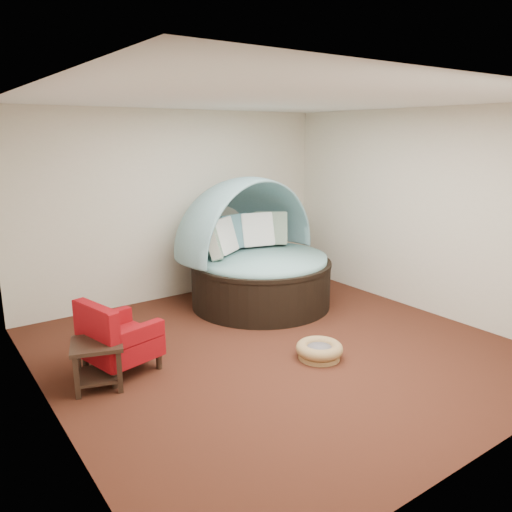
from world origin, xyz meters
TOP-DOWN VIEW (x-y plane):
  - floor at (0.00, 0.00)m, footprint 5.00×5.00m
  - wall_back at (0.00, 2.50)m, footprint 5.00×0.00m
  - wall_front at (0.00, -2.50)m, footprint 5.00×0.00m
  - wall_left at (-2.50, 0.00)m, footprint 0.00×5.00m
  - wall_right at (2.50, 0.00)m, footprint 0.00×5.00m
  - ceiling at (0.00, 0.00)m, footprint 5.00×5.00m
  - canopy_daybed at (0.73, 1.50)m, footprint 2.41×2.35m
  - pet_basket at (0.22, -0.47)m, footprint 0.62×0.62m
  - red_armchair at (-1.73, 0.53)m, footprint 0.82×0.82m
  - side_table at (-2.00, 0.33)m, footprint 0.62×0.62m

SIDE VIEW (x-z plane):
  - floor at x=0.00m, z-range 0.00..0.00m
  - pet_basket at x=0.22m, z-range 0.00..0.19m
  - side_table at x=-2.00m, z-range 0.07..0.54m
  - red_armchair at x=-1.73m, z-range -0.03..0.77m
  - canopy_daybed at x=0.73m, z-range -0.07..1.80m
  - wall_back at x=0.00m, z-range -1.10..3.90m
  - wall_front at x=0.00m, z-range -1.10..3.90m
  - wall_left at x=-2.50m, z-range -1.10..3.90m
  - wall_right at x=2.50m, z-range -1.10..3.90m
  - ceiling at x=0.00m, z-range 2.80..2.80m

